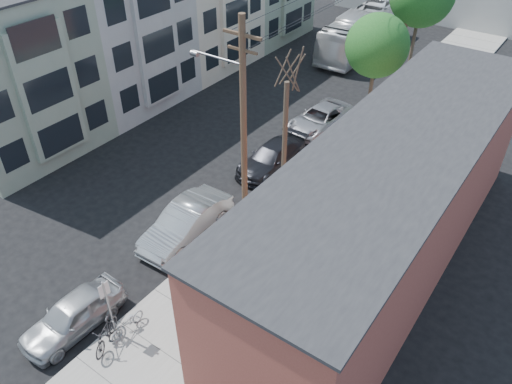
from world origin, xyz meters
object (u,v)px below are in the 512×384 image
Objects in this scene: patron_grey at (204,357)px; parked_bike_b at (127,324)px; parking_meter_near at (218,226)px; parking_meter_far at (311,147)px; parked_bike_a at (106,334)px; patron_green at (240,307)px; car_2 at (272,157)px; car_0 at (73,315)px; tree_bare at (285,143)px; patio_chair_b at (215,341)px; utility_pole_near at (243,126)px; patio_chair_a at (218,348)px; tree_leafy_mid at (377,46)px; bus at (361,31)px; car_3 at (321,119)px; car_1 at (186,223)px; sign_post at (108,303)px; cyclist at (219,274)px.

patron_grey is 0.97× the size of parked_bike_b.
parking_meter_near and parking_meter_far have the same top height.
parked_bike_a is (0.26, -6.90, -0.27)m from parking_meter_near.
parked_bike_b is at bearing 51.61° from parked_bike_a.
parked_bike_a is (-3.40, -3.71, -0.25)m from patron_green.
car_0 is at bearing -87.29° from car_2.
tree_bare is at bearing 87.59° from parked_bike_b.
utility_pole_near is at bearing 113.18° from patio_chair_b.
car_2 reaches higher than patio_chair_a.
parking_meter_near is 0.18× the size of tree_leafy_mid.
car_3 is at bearing -76.66° from bus.
parked_bike_a is (0.12, -8.71, -4.70)m from utility_pole_near.
parked_bike_b is 32.34m from bus.
car_2 is (0.00, 7.10, -0.13)m from car_1.
car_1 is 7.10m from car_2.
car_2 is (-1.71, 13.43, 0.01)m from parked_bike_a.
parked_bike_b is 0.14× the size of bus.
patron_green is 6.41m from car_0.
sign_post reaches higher than car_0.
tree_bare is 6.07m from car_1.
tree_bare is at bearing -41.25° from car_2.
parked_bike_b is 0.31× the size of car_1.
bus reaches higher than parked_bike_b.
parking_meter_near is 0.12× the size of utility_pole_near.
parking_meter_near is 0.20× the size of tree_bare.
car_3 is (-1.55, 18.50, -1.11)m from sign_post.
parking_meter_far is 0.20× the size of tree_bare.
sign_post is 14.80m from parking_meter_far.
patio_chair_a is 6.95m from car_1.
bus is at bearing 74.42° from parked_bike_a.
patron_green reaches higher than car_2.
tree_bare is at bearing -69.61° from car_3.
parking_meter_near is at bearing 79.84° from car_0.
parked_bike_a is 0.16× the size of bus.
parking_meter_far is at bearing -175.21° from patron_green.
parked_bike_b is at bearing -162.96° from patio_chair_b.
patio_chair_b is 17.59m from car_3.
patron_green is (3.56, 3.23, -0.87)m from sign_post.
car_2 is at bearing -84.59° from car_3.
bus is (-9.36, 30.66, 1.07)m from patio_chair_a.
parked_bike_b is 2.14m from car_0.
bus reaches higher than car_3.
car_3 is at bearing 101.80° from patio_chair_b.
sign_post reaches higher than parked_bike_b.
tree_bare is 4.04× the size of patron_grey.
patron_grey is 0.30× the size of car_3.
tree_leafy_mid is 5.44m from car_3.
parking_meter_far is at bearing 90.39° from sign_post.
cyclist is 0.31× the size of car_1.
patio_chair_a is 5.80m from car_0.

